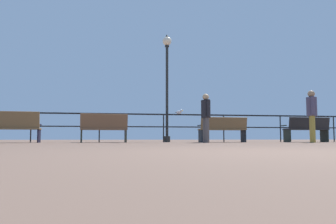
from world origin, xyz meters
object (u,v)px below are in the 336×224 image
at_px(person_by_bench, 206,114).
at_px(bench_far_left, 12,126).
at_px(bench_near_left, 104,127).
at_px(lamppost_center, 167,74).
at_px(seagull_on_rail, 179,112).
at_px(person_at_railing, 312,113).
at_px(bench_near_right, 223,128).
at_px(bench_far_right, 307,128).

bearing_deg(person_by_bench, bench_far_left, 170.29).
bearing_deg(bench_near_left, lamppost_center, 22.75).
bearing_deg(bench_near_left, seagull_on_rail, 16.18).
bearing_deg(seagull_on_rail, person_at_railing, -24.99).
bearing_deg(bench_near_left, bench_near_right, 0.19).
bearing_deg(bench_far_right, lamppost_center, 169.47).
xyz_separation_m(bench_far_left, lamppost_center, (5.21, 0.97, 2.05)).
xyz_separation_m(bench_near_right, person_at_railing, (2.73, -1.16, 0.50)).
bearing_deg(bench_near_left, bench_far_right, 0.07).
bearing_deg(bench_far_left, lamppost_center, 10.53).
height_order(bench_near_right, seagull_on_rail, seagull_on_rail).
xyz_separation_m(bench_far_left, bench_far_right, (10.34, 0.01, -0.02)).
bearing_deg(bench_near_right, person_by_bench, -131.24).
bearing_deg(lamppost_center, person_by_bench, -65.21).
bearing_deg(bench_far_left, seagull_on_rail, 8.05).
xyz_separation_m(person_at_railing, seagull_on_rail, (-4.16, 1.94, 0.12)).
bearing_deg(seagull_on_rail, bench_near_right, -28.65).
bearing_deg(lamppost_center, seagull_on_rail, -21.22).
relative_size(person_by_bench, person_at_railing, 0.90).
distance_m(bench_near_right, person_by_bench, 1.47).
relative_size(bench_near_left, bench_near_right, 0.92).
bearing_deg(bench_far_right, person_by_bench, -165.84).
bearing_deg(lamppost_center, bench_far_right, -10.53).
xyz_separation_m(bench_far_left, seagull_on_rail, (5.64, 0.80, 0.58)).
distance_m(bench_near_left, bench_near_right, 4.17).
height_order(person_by_bench, person_at_railing, person_at_railing).
bearing_deg(person_by_bench, bench_near_left, 161.95).
distance_m(bench_far_left, person_by_bench, 6.24).
relative_size(bench_far_right, person_by_bench, 1.05).
relative_size(bench_far_left, person_at_railing, 0.99).
height_order(bench_far_left, bench_near_left, bench_far_left).
height_order(bench_far_right, person_at_railing, person_at_railing).
distance_m(person_by_bench, person_at_railing, 3.67).
xyz_separation_m(bench_far_right, seagull_on_rail, (-4.70, 0.79, 0.61)).
distance_m(bench_far_right, seagull_on_rail, 4.81).
height_order(bench_near_right, lamppost_center, lamppost_center).
height_order(bench_near_right, bench_far_right, bench_far_right).
height_order(bench_far_left, person_at_railing, person_at_railing).
distance_m(bench_far_right, person_by_bench, 4.36).
bearing_deg(lamppost_center, person_at_railing, -24.64).
bearing_deg(bench_near_right, bench_far_right, -0.08).
xyz_separation_m(lamppost_center, seagull_on_rail, (0.44, -0.17, -1.46)).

